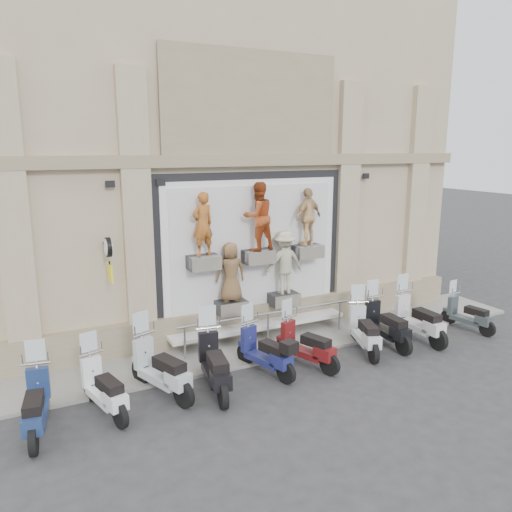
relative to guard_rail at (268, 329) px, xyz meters
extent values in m
plane|color=#2E2E30|center=(0.00, -2.00, -0.47)|extent=(90.00, 90.00, 0.00)
cube|color=gray|center=(0.00, 0.10, -0.43)|extent=(16.00, 2.20, 0.08)
cube|color=black|center=(0.00, 0.96, 1.93)|extent=(5.60, 0.10, 4.30)
cube|color=white|center=(0.00, 0.90, 1.93)|extent=(5.10, 0.06, 3.90)
cube|color=white|center=(0.00, 0.86, 1.93)|extent=(4.70, 0.04, 3.60)
cube|color=white|center=(0.00, 0.55, -0.05)|extent=(5.10, 0.75, 0.10)
cube|color=#28282B|center=(-1.55, 0.59, 1.86)|extent=(0.80, 0.50, 0.35)
imported|color=#BE6726|center=(-1.55, 0.59, 2.84)|extent=(0.66, 0.51, 1.61)
cube|color=#28282B|center=(0.00, 0.59, 1.86)|extent=(0.80, 0.50, 0.35)
imported|color=#9A401A|center=(0.00, 0.59, 2.94)|extent=(0.94, 0.77, 1.80)
cube|color=#28282B|center=(1.55, 0.59, 1.86)|extent=(0.80, 0.50, 0.35)
imported|color=tan|center=(1.55, 0.59, 2.83)|extent=(1.01, 0.63, 1.60)
cube|color=#28282B|center=(-0.80, 0.59, 0.56)|extent=(0.80, 0.50, 0.35)
imported|color=brown|center=(-0.80, 0.59, 1.52)|extent=(0.81, 0.57, 1.57)
cube|color=#28282B|center=(0.80, 0.59, 0.56)|extent=(0.80, 0.50, 0.35)
imported|color=beige|center=(0.80, 0.59, 1.62)|extent=(1.15, 0.68, 1.77)
cube|color=black|center=(-3.90, 0.72, 2.49)|extent=(0.06, 0.56, 0.06)
cylinder|color=black|center=(-3.90, 0.45, 2.49)|extent=(0.10, 0.46, 0.46)
cube|color=#FAF315|center=(-3.90, 0.45, 1.89)|extent=(0.04, 0.50, 0.38)
camera|label=1|loc=(-5.82, -11.06, 4.72)|focal=35.00mm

